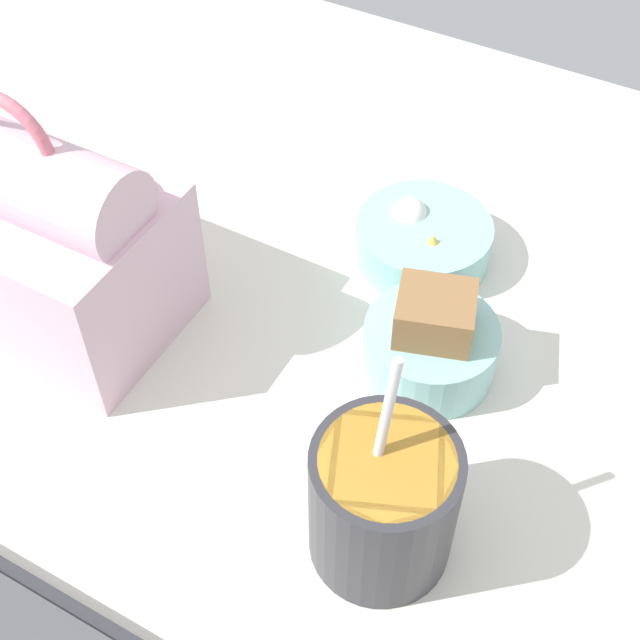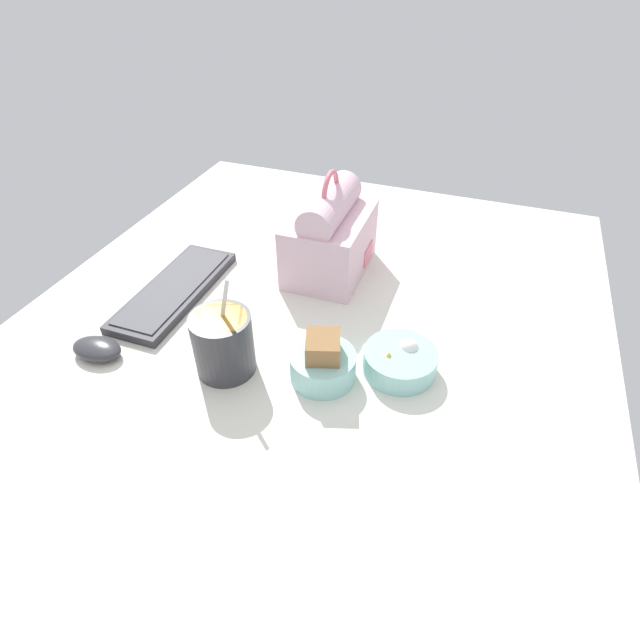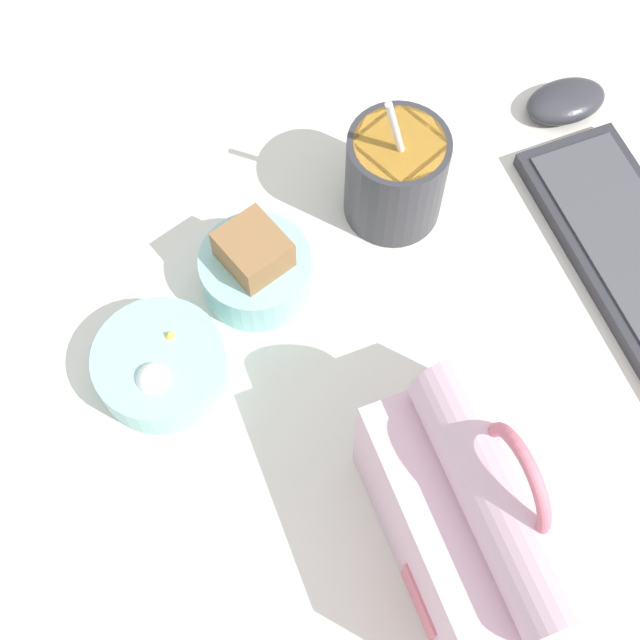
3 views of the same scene
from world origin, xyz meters
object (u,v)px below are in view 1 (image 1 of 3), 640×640
Objects in this scene: soup_cup at (383,502)px; bento_bowl_sandwich at (431,343)px; bento_bowl_snacks at (423,240)px; lunch_bag at (42,239)px.

soup_cup reaches higher than bento_bowl_sandwich.
bento_bowl_sandwich is at bearing 116.94° from bento_bowl_snacks.
bento_bowl_sandwich reaches higher than bento_bowl_snacks.
bento_bowl_snacks is at bearing -71.22° from soup_cup.
lunch_bag is 32.77cm from bento_bowl_sandwich.
soup_cup is 16.80cm from bento_bowl_sandwich.
lunch_bag reaches higher than soup_cup.
lunch_bag is 2.06× the size of bento_bowl_sandwich.
bento_bowl_sandwich is (-30.91, -9.52, -5.25)cm from lunch_bag.
soup_cup is at bearing 102.35° from bento_bowl_sandwich.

